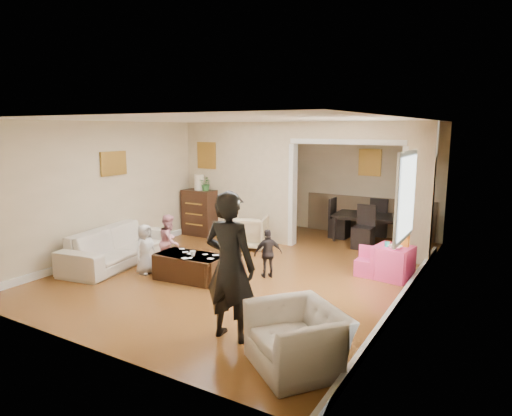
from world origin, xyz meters
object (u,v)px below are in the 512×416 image
Objects in this scene: dresser at (200,213)px; cyan_cup at (387,244)px; table_lamp at (199,182)px; armchair_back at (249,232)px; child_toddler at (268,253)px; play_table at (393,262)px; coffee_cup at (193,254)px; child_kneel_b at (170,242)px; coffee_table at (190,267)px; adult_person at (230,266)px; sofa at (118,246)px; armchair_front at (297,339)px; dining_table at (372,229)px; child_kneel_a at (145,249)px.

cyan_cup is at bearing -11.11° from dresser.
armchair_back is at bearing -14.01° from table_lamp.
play_table is at bearing 162.66° from child_toddler.
child_kneel_b is at bearing 156.37° from coffee_cup.
armchair_back is at bearing 95.11° from coffee_table.
play_table is 3.40m from adult_person.
dresser reaches higher than play_table.
dresser reaches higher than sofa.
armchair_front is 3.30m from cyan_cup.
dresser is at bearing -33.08° from armchair_back.
armchair_back is 0.66× the size of coffee_table.
armchair_back is at bearing -40.93° from child_kneel_b.
armchair_back is 2.06× the size of table_lamp.
cyan_cup is 3.74m from child_kneel_b.
dining_table is 0.94× the size of adult_person.
dresser is 3.24m from coffee_cup.
armchair_back is 2.43m from child_kneel_a.
cyan_cup reaches higher than coffee_table.
child_kneel_a is (-0.85, -0.15, 0.22)m from coffee_table.
table_lamp is 0.22× the size of dining_table.
coffee_table is at bearing -139.21° from child_kneel_b.
dresser is at bearing -49.71° from adult_person.
sofa is at bearing -31.32° from child_toddler.
dresser is 1.09× the size of child_kneel_b.
adult_person reaches higher than dining_table.
dining_table is at bearing -92.73° from adult_person.
table_lamp is 4.03m from dining_table.
sofa reaches higher than coffee_table.
dresser is 0.63× the size of dining_table.
cyan_cup is 0.09× the size of child_kneel_a.
armchair_back reaches higher than dining_table.
coffee_cup is 2.15m from adult_person.
sofa is 2.13× the size of dresser.
table_lamp reaches higher than dining_table.
armchair_front is at bearing -91.34° from cyan_cup.
dresser is 0.71m from table_lamp.
play_table is (4.65, -0.84, -0.97)m from table_lamp.
coffee_cup is (0.30, -2.24, 0.13)m from armchair_back.
dresser reaches higher than coffee_cup.
coffee_table is at bearing -76.01° from child_kneel_a.
sofa is at bearing -135.59° from dining_table.
coffee_table is 1.38× the size of child_toddler.
child_kneel_b is 1.19× the size of child_toddler.
dining_table is at bearing -51.52° from sofa.
play_table is (2.77, 1.79, -0.20)m from coffee_cup.
sofa is 23.12× the size of coffee_cup.
coffee_table is (1.79, -2.59, -1.03)m from table_lamp.
table_lamp is 0.20× the size of adult_person.
sofa is 0.89m from child_kneel_a.
armchair_back is 4.11m from adult_person.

